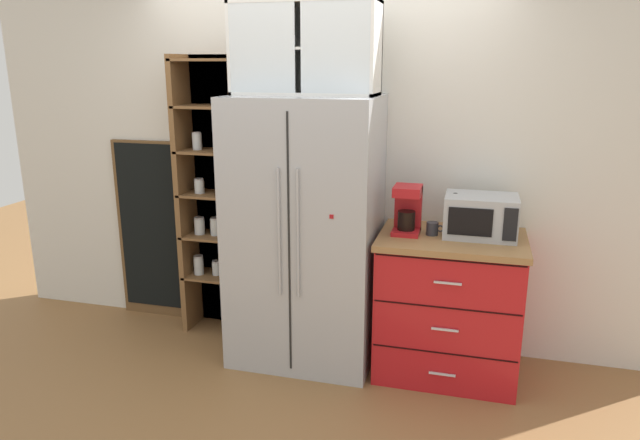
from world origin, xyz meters
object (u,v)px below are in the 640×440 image
Objects in this scene: mug_navy at (453,231)px; bottle_cobalt at (453,220)px; mug_charcoal at (433,229)px; microwave at (481,216)px; chalkboard_menu at (153,230)px; coffee_maker at (407,209)px; refrigerator at (306,232)px; bottle_clear at (454,216)px.

mug_navy is 0.50× the size of bottle_cobalt.
mug_charcoal is 0.45× the size of bottle_cobalt.
chalkboard_menu is at bearing 174.21° from microwave.
bottle_cobalt is at bearing 92.77° from mug_navy.
chalkboard_menu reaches higher than coffee_maker.
coffee_maker is 0.20m from mug_charcoal.
refrigerator reaches higher than bottle_clear.
mug_navy is 0.09× the size of chalkboard_menu.
refrigerator is 1.26× the size of chalkboard_menu.
mug_charcoal is 0.13m from mug_navy.
chalkboard_menu is (-1.35, 0.32, -0.18)m from refrigerator.
mug_charcoal is at bearing -147.34° from bottle_clear.
chalkboard_menu reaches higher than mug_charcoal.
mug_navy is 2.35m from chalkboard_menu.
microwave is 1.42× the size of coffee_maker.
coffee_maker reaches higher than bottle_clear.
microwave is 0.31× the size of chalkboard_menu.
microwave is at bearing -9.19° from bottle_clear.
mug_charcoal is 0.16m from bottle_clear.
bottle_cobalt is at bearing 1.12° from refrigerator.
refrigerator is 0.97m from bottle_cobalt.
bottle_clear is at bearing 90.78° from mug_navy.
mug_navy is 0.13m from bottle_clear.
refrigerator is 5.76× the size of coffee_maker.
refrigerator is 4.06× the size of microwave.
mug_charcoal is at bearing 178.93° from bottle_cobalt.
mug_navy is at bearing -0.81° from refrigerator.
microwave is 0.20m from mug_navy.
mug_charcoal is (0.16, -0.01, -0.11)m from coffee_maker.
coffee_maker is 0.31m from mug_navy.
microwave is 0.30m from mug_charcoal.
refrigerator is 0.69m from coffee_maker.
chalkboard_menu is at bearing 174.45° from bottle_clear.
refrigerator is at bearing 179.19° from mug_navy.
bottle_cobalt is (0.29, -0.01, -0.05)m from coffee_maker.
refrigerator reaches higher than microwave.
refrigerator is at bearing -176.17° from microwave.
bottle_cobalt is 0.17× the size of chalkboard_menu.
mug_navy is at bearing -9.06° from coffee_maker.
microwave is 2.50m from chalkboard_menu.
microwave is 0.16m from bottle_clear.
coffee_maker reaches higher than microwave.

